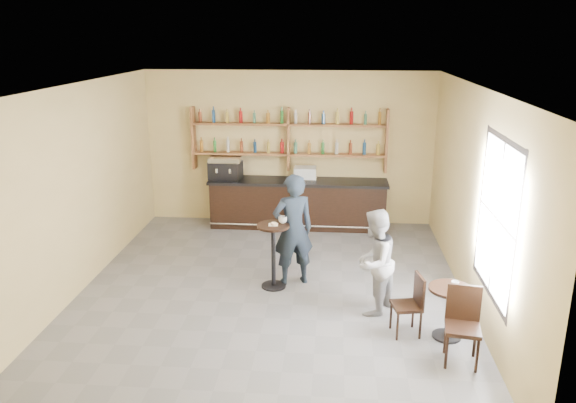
# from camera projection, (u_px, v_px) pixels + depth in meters

# --- Properties ---
(floor) EXTENTS (7.00, 7.00, 0.00)m
(floor) POSITION_uv_depth(u_px,v_px,m) (271.00, 291.00, 8.89)
(floor) COLOR slate
(floor) RESTS_ON ground
(ceiling) EXTENTS (7.00, 7.00, 0.00)m
(ceiling) POSITION_uv_depth(u_px,v_px,m) (269.00, 86.00, 7.96)
(ceiling) COLOR white
(ceiling) RESTS_ON wall_back
(wall_back) EXTENTS (7.00, 0.00, 7.00)m
(wall_back) POSITION_uv_depth(u_px,v_px,m) (289.00, 148.00, 11.76)
(wall_back) COLOR #D4BA78
(wall_back) RESTS_ON floor
(wall_front) EXTENTS (7.00, 0.00, 7.00)m
(wall_front) POSITION_uv_depth(u_px,v_px,m) (227.00, 301.00, 5.09)
(wall_front) COLOR #D4BA78
(wall_front) RESTS_ON floor
(wall_left) EXTENTS (0.00, 7.00, 7.00)m
(wall_left) POSITION_uv_depth(u_px,v_px,m) (78.00, 190.00, 8.67)
(wall_left) COLOR #D4BA78
(wall_left) RESTS_ON floor
(wall_right) EXTENTS (0.00, 7.00, 7.00)m
(wall_right) POSITION_uv_depth(u_px,v_px,m) (474.00, 199.00, 8.19)
(wall_right) COLOR #D4BA78
(wall_right) RESTS_ON floor
(window_pane) EXTENTS (0.00, 2.00, 2.00)m
(window_pane) POSITION_uv_depth(u_px,v_px,m) (497.00, 219.00, 7.01)
(window_pane) COLOR white
(window_pane) RESTS_ON wall_right
(window_frame) EXTENTS (0.04, 1.70, 2.10)m
(window_frame) POSITION_uv_depth(u_px,v_px,m) (497.00, 219.00, 7.01)
(window_frame) COLOR black
(window_frame) RESTS_ON wall_right
(shelf_unit) EXTENTS (4.00, 0.26, 1.40)m
(shelf_unit) POSITION_uv_depth(u_px,v_px,m) (289.00, 139.00, 11.58)
(shelf_unit) COLOR brown
(shelf_unit) RESTS_ON wall_back
(liquor_bottles) EXTENTS (3.68, 0.10, 1.00)m
(liquor_bottles) POSITION_uv_depth(u_px,v_px,m) (289.00, 131.00, 11.53)
(liquor_bottles) COLOR #8C5919
(liquor_bottles) RESTS_ON shelf_unit
(bar_counter) EXTENTS (3.69, 0.72, 1.00)m
(bar_counter) POSITION_uv_depth(u_px,v_px,m) (298.00, 203.00, 11.73)
(bar_counter) COLOR black
(bar_counter) RESTS_ON floor
(espresso_machine) EXTENTS (0.70, 0.51, 0.46)m
(espresso_machine) POSITION_uv_depth(u_px,v_px,m) (225.00, 168.00, 11.64)
(espresso_machine) COLOR black
(espresso_machine) RESTS_ON bar_counter
(pastry_case) EXTENTS (0.47, 0.38, 0.28)m
(pastry_case) POSITION_uv_depth(u_px,v_px,m) (305.00, 174.00, 11.53)
(pastry_case) COLOR silver
(pastry_case) RESTS_ON bar_counter
(pedestal_table) EXTENTS (0.52, 0.52, 1.06)m
(pedestal_table) POSITION_uv_depth(u_px,v_px,m) (273.00, 256.00, 8.90)
(pedestal_table) COLOR black
(pedestal_table) RESTS_ON floor
(napkin) EXTENTS (0.16, 0.16, 0.00)m
(napkin) POSITION_uv_depth(u_px,v_px,m) (273.00, 225.00, 8.74)
(napkin) COLOR white
(napkin) RESTS_ON pedestal_table
(donut) EXTENTS (0.13, 0.13, 0.04)m
(donut) POSITION_uv_depth(u_px,v_px,m) (274.00, 224.00, 8.72)
(donut) COLOR #C58948
(donut) RESTS_ON napkin
(cup_pedestal) EXTENTS (0.18, 0.18, 0.11)m
(cup_pedestal) POSITION_uv_depth(u_px,v_px,m) (283.00, 220.00, 8.81)
(cup_pedestal) COLOR white
(cup_pedestal) RESTS_ON pedestal_table
(man_main) EXTENTS (0.78, 0.64, 1.83)m
(man_main) POSITION_uv_depth(u_px,v_px,m) (293.00, 230.00, 8.94)
(man_main) COLOR black
(man_main) RESTS_ON floor
(cafe_table) EXTENTS (0.68, 0.68, 0.73)m
(cafe_table) POSITION_uv_depth(u_px,v_px,m) (448.00, 313.00, 7.45)
(cafe_table) COLOR black
(cafe_table) RESTS_ON floor
(cup_cafe) EXTENTS (0.12, 0.12, 0.09)m
(cup_cafe) POSITION_uv_depth(u_px,v_px,m) (455.00, 285.00, 7.33)
(cup_cafe) COLOR white
(cup_cafe) RESTS_ON cafe_table
(chair_west) EXTENTS (0.43, 0.43, 0.85)m
(chair_west) POSITION_uv_depth(u_px,v_px,m) (406.00, 305.00, 7.52)
(chair_west) COLOR black
(chair_west) RESTS_ON floor
(chair_south) EXTENTS (0.48, 0.48, 0.97)m
(chair_south) POSITION_uv_depth(u_px,v_px,m) (463.00, 328.00, 6.84)
(chair_south) COLOR black
(chair_south) RESTS_ON floor
(patron_second) EXTENTS (0.88, 0.95, 1.56)m
(patron_second) POSITION_uv_depth(u_px,v_px,m) (374.00, 262.00, 8.03)
(patron_second) COLOR #949398
(patron_second) RESTS_ON floor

